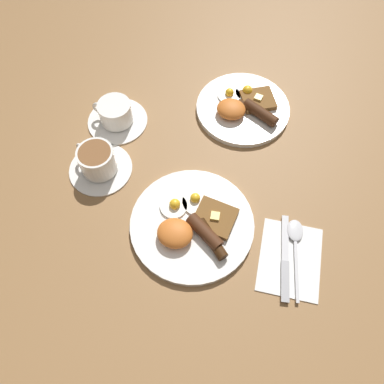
{
  "coord_description": "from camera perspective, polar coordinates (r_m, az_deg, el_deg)",
  "views": [
    {
      "loc": [
        0.09,
        -0.33,
        0.8
      ],
      "look_at": [
        -0.02,
        0.07,
        0.03
      ],
      "focal_mm": 35.0,
      "sensor_mm": 36.0,
      "label": 1
    }
  ],
  "objects": [
    {
      "name": "knife",
      "position": [
        0.86,
        14.0,
        -10.28
      ],
      "size": [
        0.04,
        0.2,
        0.01
      ],
      "rotation": [
        0.0,
        0.0,
        1.71
      ],
      "color": "silver",
      "rests_on": "napkin"
    },
    {
      "name": "spoon",
      "position": [
        0.88,
        15.47,
        -6.77
      ],
      "size": [
        0.05,
        0.19,
        0.01
      ],
      "rotation": [
        0.0,
        0.0,
        1.74
      ],
      "color": "silver",
      "rests_on": "napkin"
    },
    {
      "name": "napkin",
      "position": [
        0.87,
        14.72,
        -9.8
      ],
      "size": [
        0.14,
        0.18,
        0.01
      ],
      "primitive_type": "cube",
      "rotation": [
        0.0,
        0.0,
        0.04
      ],
      "color": "white",
      "rests_on": "ground_plane"
    },
    {
      "name": "breakfast_plate_far",
      "position": [
        1.05,
        7.85,
        12.65
      ],
      "size": [
        0.25,
        0.25,
        0.05
      ],
      "color": "white",
      "rests_on": "ground_plane"
    },
    {
      "name": "ground_plane",
      "position": [
        0.87,
        0.0,
        -5.13
      ],
      "size": [
        3.0,
        3.0,
        0.0
      ],
      "primitive_type": "plane",
      "color": "olive"
    },
    {
      "name": "teacup_near",
      "position": [
        0.94,
        -14.14,
        4.42
      ],
      "size": [
        0.16,
        0.16,
        0.08
      ],
      "color": "white",
      "rests_on": "ground_plane"
    },
    {
      "name": "teacup_far",
      "position": [
        1.03,
        -11.53,
        11.46
      ],
      "size": [
        0.16,
        0.16,
        0.07
      ],
      "color": "white",
      "rests_on": "ground_plane"
    },
    {
      "name": "breakfast_plate_near",
      "position": [
        0.86,
        0.05,
        -4.99
      ],
      "size": [
        0.28,
        0.28,
        0.05
      ],
      "color": "white",
      "rests_on": "ground_plane"
    }
  ]
}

